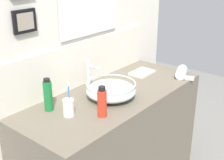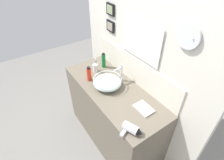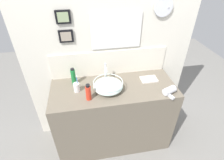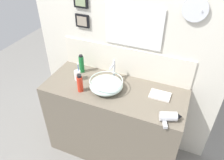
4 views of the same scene
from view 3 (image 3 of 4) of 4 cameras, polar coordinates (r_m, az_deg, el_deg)
ground_plane at (r=2.50m, az=0.46°, el=-18.36°), size 6.00×6.00×0.00m
vanity_counter at (r=2.16m, az=0.51°, el=-11.56°), size 1.34×0.55×0.87m
back_panel at (r=1.97m, az=-0.98°, el=9.43°), size 1.90×0.10×2.30m
glass_bowl_sink at (r=1.80m, az=-1.25°, el=-1.86°), size 0.31×0.31×0.10m
faucet at (r=1.90m, az=-2.10°, el=2.87°), size 0.02×0.11×0.21m
hair_drier at (r=1.87m, az=18.58°, el=-3.19°), size 0.19×0.18×0.08m
toothbrush_cup at (r=1.82m, az=-11.47°, el=-2.34°), size 0.06×0.06×0.19m
soap_dispenser at (r=1.91m, az=-12.49°, el=1.09°), size 0.05×0.05×0.19m
lotion_bottle at (r=1.68m, az=-7.72°, el=-4.06°), size 0.05×0.05×0.18m
hand_towel at (r=2.02m, az=11.94°, el=0.24°), size 0.18×0.13×0.02m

